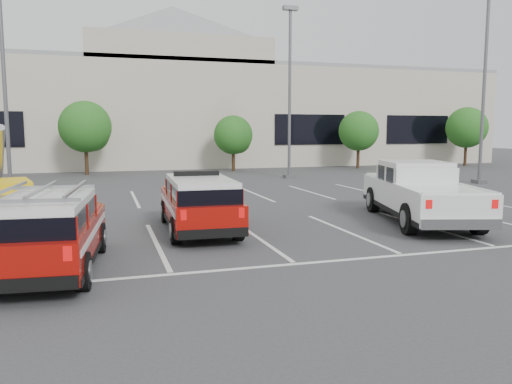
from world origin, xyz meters
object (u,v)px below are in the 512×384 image
(tree_far_right, at_px, (467,129))
(white_pickup, at_px, (419,198))
(light_pole_left, at_px, (4,79))
(tree_mid_left, at_px, (87,129))
(ladder_suv, at_px, (49,238))
(utility_rig, at_px, (0,205))
(fire_chief_suv, at_px, (199,207))
(light_pole_right, at_px, (484,88))
(tree_right, at_px, (359,132))
(light_pole_mid, at_px, (290,93))
(tree_mid_right, at_px, (234,136))
(convention_building, at_px, (151,110))

(tree_far_right, bearing_deg, white_pickup, -132.46)
(light_pole_left, bearing_deg, white_pickup, -39.21)
(tree_mid_left, distance_m, white_pickup, 23.82)
(ladder_suv, distance_m, utility_rig, 6.40)
(fire_chief_suv, distance_m, ladder_suv, 4.95)
(light_pole_right, distance_m, fire_chief_suv, 19.91)
(tree_right, xyz_separation_m, light_pole_right, (0.91, -12.05, 2.41))
(tree_right, height_order, light_pole_mid, light_pole_mid)
(tree_far_right, xyz_separation_m, light_pole_mid, (-18.09, -6.05, 2.14))
(fire_chief_suv, height_order, white_pickup, white_pickup)
(tree_mid_left, distance_m, fire_chief_suv, 21.16)
(fire_chief_suv, distance_m, utility_rig, 6.33)
(tree_mid_right, relative_size, tree_far_right, 0.82)
(white_pickup, bearing_deg, convention_building, 115.99)
(tree_mid_left, relative_size, light_pole_right, 0.47)
(tree_right, relative_size, light_pole_left, 0.43)
(ladder_suv, height_order, utility_rig, utility_rig)
(tree_mid_left, bearing_deg, white_pickup, -63.47)
(fire_chief_suv, distance_m, white_pickup, 7.05)
(light_pole_mid, bearing_deg, ladder_suv, -123.85)
(tree_mid_right, relative_size, light_pole_right, 0.39)
(convention_building, height_order, white_pickup, convention_building)
(convention_building, bearing_deg, tree_mid_right, -63.43)
(tree_mid_left, bearing_deg, tree_far_right, 0.00)
(light_pole_right, bearing_deg, tree_far_right, 52.96)
(tree_mid_left, distance_m, tree_far_right, 30.00)
(tree_right, xyz_separation_m, fire_chief_suv, (-16.44, -20.72, -2.07))
(tree_right, bearing_deg, light_pole_right, -85.69)
(convention_building, xyz_separation_m, tree_mid_left, (-5.09, -9.82, -1.68))
(light_pole_mid, relative_size, fire_chief_suv, 2.07)
(convention_building, xyz_separation_m, tree_far_right, (24.91, -9.82, -1.68))
(white_pickup, relative_size, ladder_suv, 1.39)
(convention_building, bearing_deg, ladder_suv, -98.79)
(light_pole_left, height_order, utility_rig, light_pole_left)
(utility_rig, bearing_deg, light_pole_left, 83.84)
(light_pole_left, bearing_deg, ladder_suv, -78.09)
(tree_mid_right, relative_size, fire_chief_suv, 0.80)
(tree_mid_right, xyz_separation_m, utility_rig, (-12.12, -17.93, -1.89))
(tree_right, bearing_deg, utility_rig, -140.97)
(tree_mid_left, height_order, ladder_suv, tree_mid_left)
(tree_right, xyz_separation_m, light_pole_left, (-23.09, -10.05, 2.41))
(light_pole_left, bearing_deg, tree_far_right, 16.89)
(light_pole_right, bearing_deg, light_pole_left, 175.24)
(fire_chief_suv, xyz_separation_m, utility_rig, (-5.68, 2.79, -0.09))
(light_pole_mid, bearing_deg, convention_building, 113.26)
(tree_right, distance_m, tree_far_right, 10.00)
(white_pickup, bearing_deg, tree_far_right, 63.47)
(fire_chief_suv, bearing_deg, utility_rig, 155.98)
(ladder_suv, bearing_deg, tree_mid_right, 72.50)
(convention_building, xyz_separation_m, utility_rig, (-7.21, -27.75, -4.10))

